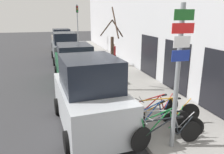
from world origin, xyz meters
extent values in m
plane|color=#333335|center=(0.00, 11.20, 0.00)|extent=(80.00, 80.00, 0.00)
cube|color=gray|center=(2.60, 14.00, 0.07)|extent=(3.20, 32.00, 0.15)
cube|color=#BCBCC1|center=(4.35, 14.00, 3.25)|extent=(0.20, 32.00, 6.50)
cube|color=black|center=(4.23, 5.39, 1.32)|extent=(0.03, 2.10, 2.34)
cube|color=black|center=(4.23, 8.35, 1.32)|extent=(0.03, 2.10, 2.34)
cube|color=black|center=(4.23, 11.31, 1.32)|extent=(0.03, 2.10, 2.34)
cylinder|color=gray|center=(1.66, 4.19, 2.05)|extent=(0.12, 0.12, 3.79)
cube|color=#19591E|center=(1.66, 4.12, 3.66)|extent=(0.53, 0.02, 0.25)
cube|color=red|center=(1.66, 4.12, 3.36)|extent=(0.59, 0.02, 0.24)
cube|color=white|center=(1.66, 4.12, 3.04)|extent=(0.45, 0.02, 0.28)
cube|color=navy|center=(1.66, 4.12, 2.70)|extent=(0.49, 0.02, 0.27)
cylinder|color=black|center=(0.67, 4.29, 0.46)|extent=(0.63, 0.06, 0.63)
cylinder|color=black|center=(2.27, 4.23, 0.46)|extent=(0.63, 0.06, 0.63)
cylinder|color=black|center=(1.27, 4.27, 0.75)|extent=(0.90, 0.07, 0.52)
cylinder|color=black|center=(1.35, 4.26, 0.97)|extent=(1.04, 0.08, 0.08)
cylinder|color=black|center=(1.79, 4.25, 0.73)|extent=(0.20, 0.04, 0.45)
cylinder|color=black|center=(1.99, 4.24, 0.49)|extent=(0.56, 0.05, 0.08)
cylinder|color=black|center=(2.07, 4.24, 0.71)|extent=(0.42, 0.04, 0.50)
cylinder|color=black|center=(0.75, 4.29, 0.73)|extent=(0.19, 0.04, 0.54)
cube|color=black|center=(1.87, 4.24, 0.97)|extent=(0.20, 0.09, 0.04)
cylinder|color=#99999E|center=(0.83, 4.28, 1.00)|extent=(0.04, 0.44, 0.02)
cylinder|color=black|center=(0.73, 4.19, 0.50)|extent=(0.68, 0.26, 0.70)
cylinder|color=black|center=(2.30, 4.74, 0.50)|extent=(0.68, 0.26, 0.70)
cylinder|color=#197233|center=(1.32, 4.40, 0.83)|extent=(0.89, 0.34, 0.58)
cylinder|color=#197233|center=(1.40, 4.42, 1.07)|extent=(1.03, 0.39, 0.09)
cylinder|color=#197233|center=(1.83, 4.57, 0.80)|extent=(0.20, 0.10, 0.50)
cylinder|color=#197233|center=(2.02, 4.64, 0.53)|extent=(0.56, 0.22, 0.08)
cylinder|color=#197233|center=(2.10, 4.67, 0.77)|extent=(0.42, 0.17, 0.56)
cylinder|color=#197233|center=(0.81, 4.22, 0.80)|extent=(0.20, 0.10, 0.61)
cube|color=black|center=(1.91, 4.60, 1.07)|extent=(0.22, 0.14, 0.04)
cylinder|color=#99999E|center=(0.89, 4.25, 1.10)|extent=(0.17, 0.42, 0.02)
cylinder|color=black|center=(0.78, 4.90, 0.48)|extent=(0.64, 0.22, 0.66)
cylinder|color=black|center=(2.46, 4.40, 0.48)|extent=(0.64, 0.22, 0.66)
cylinder|color=#B7B7BC|center=(1.41, 4.71, 0.78)|extent=(0.95, 0.31, 0.54)
cylinder|color=#B7B7BC|center=(1.49, 4.69, 1.01)|extent=(1.10, 0.36, 0.09)
cylinder|color=#B7B7BC|center=(1.95, 4.55, 0.76)|extent=(0.21, 0.09, 0.47)
cylinder|color=#B7B7BC|center=(2.16, 4.49, 0.50)|extent=(0.60, 0.20, 0.08)
cylinder|color=#B7B7BC|center=(2.25, 4.46, 0.73)|extent=(0.45, 0.16, 0.53)
cylinder|color=#B7B7BC|center=(0.87, 4.87, 0.76)|extent=(0.21, 0.09, 0.57)
cube|color=black|center=(2.04, 4.53, 1.01)|extent=(0.21, 0.13, 0.04)
cylinder|color=#99999E|center=(0.95, 4.85, 1.03)|extent=(0.15, 0.43, 0.02)
cylinder|color=black|center=(0.91, 4.84, 0.47)|extent=(0.59, 0.31, 0.64)
cylinder|color=black|center=(2.28, 5.51, 0.47)|extent=(0.59, 0.31, 0.64)
cylinder|color=#1E4799|center=(1.43, 5.09, 0.76)|extent=(0.79, 0.41, 0.53)
cylinder|color=#1E4799|center=(1.49, 5.12, 0.99)|extent=(0.91, 0.47, 0.08)
cylinder|color=#1E4799|center=(1.87, 5.31, 0.74)|extent=(0.18, 0.11, 0.46)
cylinder|color=#1E4799|center=(2.04, 5.39, 0.49)|extent=(0.49, 0.26, 0.08)
cylinder|color=#1E4799|center=(2.11, 5.42, 0.72)|extent=(0.38, 0.20, 0.51)
cylinder|color=#1E4799|center=(0.98, 4.87, 0.74)|extent=(0.18, 0.11, 0.55)
cube|color=black|center=(1.94, 5.34, 0.98)|extent=(0.21, 0.16, 0.04)
cylinder|color=#99999E|center=(1.05, 4.91, 1.01)|extent=(0.21, 0.41, 0.02)
cylinder|color=black|center=(1.08, 5.53, 0.50)|extent=(0.69, 0.15, 0.69)
cylinder|color=black|center=(2.92, 5.23, 0.50)|extent=(0.69, 0.15, 0.69)
cylinder|color=orange|center=(1.77, 5.42, 0.82)|extent=(1.03, 0.20, 0.57)
cylinder|color=orange|center=(1.87, 5.40, 1.06)|extent=(1.20, 0.23, 0.09)
cylinder|color=orange|center=(2.37, 5.32, 0.79)|extent=(0.22, 0.07, 0.50)
cylinder|color=orange|center=(2.60, 5.28, 0.52)|extent=(0.65, 0.13, 0.08)
cylinder|color=orange|center=(2.69, 5.27, 0.77)|extent=(0.49, 0.11, 0.56)
cylinder|color=orange|center=(1.18, 5.51, 0.79)|extent=(0.22, 0.07, 0.60)
cube|color=black|center=(2.46, 5.30, 1.05)|extent=(0.21, 0.11, 0.04)
cylinder|color=#99999E|center=(1.27, 5.50, 1.09)|extent=(0.09, 0.44, 0.02)
cylinder|color=black|center=(1.10, 5.54, 0.47)|extent=(0.62, 0.20, 0.64)
cylinder|color=black|center=(2.69, 5.97, 0.47)|extent=(0.62, 0.20, 0.64)
cylinder|color=red|center=(1.70, 5.70, 0.76)|extent=(0.90, 0.28, 0.53)
cylinder|color=red|center=(1.78, 5.72, 0.99)|extent=(1.05, 0.32, 0.08)
cylinder|color=red|center=(2.22, 5.84, 0.74)|extent=(0.20, 0.09, 0.46)
cylinder|color=red|center=(2.42, 5.90, 0.49)|extent=(0.57, 0.18, 0.08)
cylinder|color=red|center=(2.49, 5.92, 0.72)|extent=(0.43, 0.14, 0.51)
cylinder|color=red|center=(1.18, 5.56, 0.74)|extent=(0.20, 0.08, 0.55)
cube|color=black|center=(2.30, 5.86, 0.98)|extent=(0.21, 0.13, 0.04)
cylinder|color=#99999E|center=(1.26, 5.58, 1.01)|extent=(0.14, 0.43, 0.02)
cube|color=#B2B7BC|center=(-0.26, 6.26, 0.79)|extent=(2.12, 4.23, 1.25)
cube|color=black|center=(-0.25, 6.09, 1.91)|extent=(1.81, 2.25, 0.99)
cylinder|color=black|center=(-1.27, 7.47, 0.31)|extent=(0.26, 0.63, 0.62)
cylinder|color=black|center=(0.59, 7.59, 0.31)|extent=(0.26, 0.63, 0.62)
cylinder|color=black|center=(-1.11, 4.92, 0.31)|extent=(0.26, 0.63, 0.62)
cylinder|color=black|center=(0.75, 5.04, 0.31)|extent=(0.26, 0.63, 0.62)
cube|color=#144728|center=(-0.14, 11.60, 0.76)|extent=(1.95, 4.58, 1.18)
cube|color=black|center=(-0.14, 11.42, 1.74)|extent=(1.74, 2.39, 0.79)
cylinder|color=black|center=(-1.11, 13.00, 0.31)|extent=(0.23, 0.62, 0.62)
cylinder|color=black|center=(0.79, 13.02, 0.31)|extent=(0.23, 0.62, 0.62)
cylinder|color=black|center=(-1.08, 10.18, 0.31)|extent=(0.23, 0.62, 0.62)
cylinder|color=black|center=(0.82, 10.20, 0.31)|extent=(0.23, 0.62, 0.62)
cube|color=#51565B|center=(-0.23, 17.61, 0.83)|extent=(1.96, 4.82, 1.29)
cube|color=black|center=(-0.23, 17.42, 1.90)|extent=(1.72, 2.52, 0.85)
cylinder|color=black|center=(-1.19, 19.07, 0.32)|extent=(0.23, 0.65, 0.65)
cylinder|color=black|center=(0.66, 19.11, 0.32)|extent=(0.23, 0.65, 0.65)
cylinder|color=black|center=(-1.13, 16.11, 0.32)|extent=(0.23, 0.65, 0.65)
cylinder|color=black|center=(0.73, 16.15, 0.32)|extent=(0.23, 0.65, 0.65)
cube|color=gray|center=(-0.12, 23.64, 0.82)|extent=(1.96, 4.37, 1.31)
cube|color=black|center=(-0.12, 23.46, 1.87)|extent=(1.73, 2.29, 0.78)
cylinder|color=black|center=(-1.09, 24.95, 0.31)|extent=(0.23, 0.62, 0.61)
cylinder|color=black|center=(0.77, 25.00, 0.31)|extent=(0.23, 0.62, 0.61)
cylinder|color=black|center=(-1.02, 22.27, 0.31)|extent=(0.23, 0.62, 0.61)
cylinder|color=black|center=(0.84, 22.32, 0.31)|extent=(0.23, 0.62, 0.61)
cylinder|color=#333338|center=(2.99, 14.06, 0.54)|extent=(0.15, 0.15, 0.78)
cylinder|color=#333338|center=(2.73, 14.15, 0.54)|extent=(0.15, 0.15, 0.78)
cylinder|color=maroon|center=(2.86, 14.11, 1.24)|extent=(0.36, 0.36, 0.62)
sphere|color=tan|center=(2.86, 14.11, 1.65)|extent=(0.21, 0.21, 0.21)
cylinder|color=#3D2D23|center=(1.37, 9.18, 1.43)|extent=(0.15, 0.15, 2.55)
cylinder|color=#3D2D23|center=(1.40, 8.79, 3.35)|extent=(0.12, 0.82, 1.32)
cylinder|color=#3D2D23|center=(1.18, 9.55, 3.07)|extent=(0.43, 0.81, 0.78)
cylinder|color=#3D2D23|center=(1.60, 9.13, 3.08)|extent=(0.53, 0.15, 0.79)
cylinder|color=gray|center=(1.42, 21.77, 2.40)|extent=(0.10, 0.10, 4.50)
cube|color=black|center=(1.42, 21.67, 4.20)|extent=(0.20, 0.16, 0.64)
sphere|color=red|center=(1.42, 21.58, 4.40)|extent=(0.11, 0.11, 0.11)
sphere|color=orange|center=(1.42, 21.58, 4.20)|extent=(0.11, 0.11, 0.11)
sphere|color=green|center=(1.42, 21.58, 4.00)|extent=(0.11, 0.11, 0.11)
camera|label=1|loc=(-1.40, -0.47, 3.66)|focal=35.00mm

